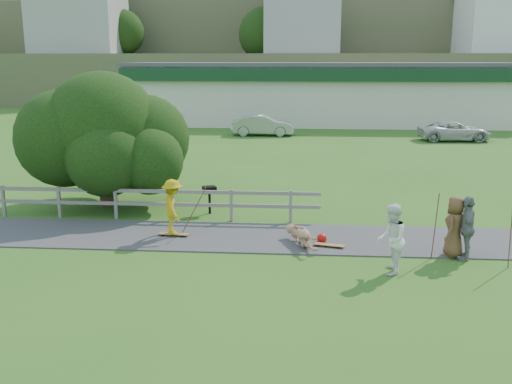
# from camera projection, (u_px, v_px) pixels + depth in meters

# --- Properties ---
(ground) EXTENTS (260.00, 260.00, 0.00)m
(ground) POSITION_uv_depth(u_px,v_px,m) (218.00, 253.00, 16.17)
(ground) COLOR #30611B
(ground) RESTS_ON ground
(path) EXTENTS (34.00, 3.00, 0.04)m
(path) POSITION_uv_depth(u_px,v_px,m) (225.00, 237.00, 17.62)
(path) COLOR #39393B
(path) RESTS_ON ground
(fence) EXTENTS (15.05, 0.10, 1.10)m
(fence) POSITION_uv_depth(u_px,v_px,m) (98.00, 198.00, 19.55)
(fence) COLOR slate
(fence) RESTS_ON ground
(strip_mall) EXTENTS (32.50, 10.75, 5.10)m
(strip_mall) POSITION_uv_depth(u_px,v_px,m) (320.00, 92.00, 49.22)
(strip_mall) COLOR beige
(strip_mall) RESTS_ON ground
(hillside) EXTENTS (220.00, 67.00, 47.50)m
(hillside) POSITION_uv_depth(u_px,v_px,m) (289.00, 7.00, 101.56)
(hillside) COLOR #536039
(hillside) RESTS_ON ground
(skater_rider) EXTENTS (0.98, 1.26, 1.72)m
(skater_rider) POSITION_uv_depth(u_px,v_px,m) (173.00, 210.00, 17.45)
(skater_rider) COLOR #B89411
(skater_rider) RESTS_ON ground
(skater_fallen) EXTENTS (1.74, 1.07, 0.63)m
(skater_fallen) POSITION_uv_depth(u_px,v_px,m) (302.00, 236.00, 16.70)
(skater_fallen) COLOR tan
(skater_fallen) RESTS_ON ground
(spectator_a) EXTENTS (0.83, 0.99, 1.82)m
(spectator_a) POSITION_uv_depth(u_px,v_px,m) (391.00, 239.00, 14.45)
(spectator_a) COLOR white
(spectator_a) RESTS_ON ground
(spectator_b) EXTENTS (0.65, 1.11, 1.78)m
(spectator_b) POSITION_uv_depth(u_px,v_px,m) (467.00, 228.00, 15.49)
(spectator_b) COLOR slate
(spectator_b) RESTS_ON ground
(spectator_c) EXTENTS (0.90, 1.00, 1.72)m
(spectator_c) POSITION_uv_depth(u_px,v_px,m) (455.00, 227.00, 15.69)
(spectator_c) COLOR brown
(spectator_c) RESTS_ON ground
(car_silver) EXTENTS (4.50, 1.63, 1.48)m
(car_silver) POSITION_uv_depth(u_px,v_px,m) (263.00, 125.00, 41.01)
(car_silver) COLOR #9EA0A5
(car_silver) RESTS_ON ground
(car_white) EXTENTS (4.87, 2.49, 1.32)m
(car_white) POSITION_uv_depth(u_px,v_px,m) (454.00, 131.00, 38.36)
(car_white) COLOR beige
(car_white) RESTS_ON ground
(tree) EXTENTS (6.75, 6.75, 3.82)m
(tree) POSITION_uv_depth(u_px,v_px,m) (104.00, 155.00, 21.02)
(tree) COLOR black
(tree) RESTS_ON ground
(bbq) EXTENTS (0.55, 0.50, 0.99)m
(bbq) POSITION_uv_depth(u_px,v_px,m) (210.00, 200.00, 20.22)
(bbq) COLOR black
(bbq) RESTS_ON ground
(longboard_rider) EXTENTS (0.96, 0.31, 0.10)m
(longboard_rider) POSITION_uv_depth(u_px,v_px,m) (174.00, 235.00, 17.64)
(longboard_rider) COLOR #966331
(longboard_rider) RESTS_ON ground
(longboard_fallen) EXTENTS (0.91, 0.41, 0.10)m
(longboard_fallen) POSITION_uv_depth(u_px,v_px,m) (329.00, 246.00, 16.61)
(longboard_fallen) COLOR #966331
(longboard_fallen) RESTS_ON ground
(helmet) EXTENTS (0.30, 0.30, 0.30)m
(helmet) POSITION_uv_depth(u_px,v_px,m) (322.00, 238.00, 17.03)
(helmet) COLOR red
(helmet) RESTS_ON ground
(pole_rider) EXTENTS (0.03, 0.03, 1.79)m
(pole_rider) POSITION_uv_depth(u_px,v_px,m) (194.00, 206.00, 17.79)
(pole_rider) COLOR brown
(pole_rider) RESTS_ON ground
(pole_spec_left) EXTENTS (0.03, 0.03, 1.87)m
(pole_spec_left) POSITION_uv_depth(u_px,v_px,m) (435.00, 226.00, 15.50)
(pole_spec_left) COLOR brown
(pole_spec_left) RESTS_ON ground
(pole_spec_right) EXTENTS (0.03, 0.03, 1.94)m
(pole_spec_right) POSITION_uv_depth(u_px,v_px,m) (511.00, 233.00, 14.82)
(pole_spec_right) COLOR brown
(pole_spec_right) RESTS_ON ground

